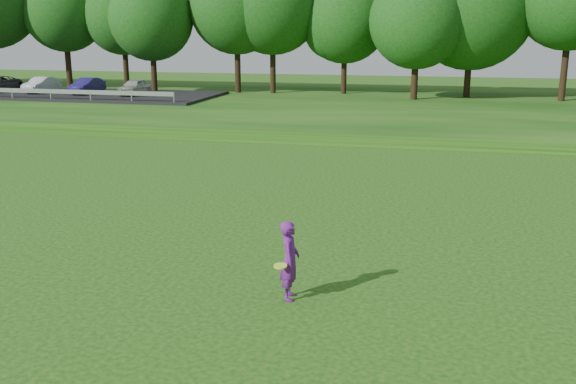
# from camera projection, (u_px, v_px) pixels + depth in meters

# --- Properties ---
(ground) EXTENTS (140.00, 140.00, 0.00)m
(ground) POSITION_uv_depth(u_px,v_px,m) (202.00, 298.00, 13.69)
(ground) COLOR #0F450D
(ground) RESTS_ON ground
(berm) EXTENTS (130.00, 30.00, 0.60)m
(berm) POSITION_uv_depth(u_px,v_px,m) (374.00, 106.00, 45.66)
(berm) COLOR #0F450D
(berm) RESTS_ON ground
(walking_path) EXTENTS (130.00, 1.60, 0.04)m
(walking_path) POSITION_uv_depth(u_px,v_px,m) (344.00, 142.00, 32.53)
(walking_path) COLOR gray
(walking_path) RESTS_ON ground
(parking_lot) EXTENTS (24.00, 9.00, 1.38)m
(parking_lot) POSITION_uv_depth(u_px,v_px,m) (59.00, 90.00, 49.87)
(parking_lot) COLOR black
(parking_lot) RESTS_ON berm
(woman) EXTENTS (0.50, 0.83, 1.72)m
(woman) POSITION_uv_depth(u_px,v_px,m) (290.00, 260.00, 13.49)
(woman) COLOR #661C7F
(woman) RESTS_ON ground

